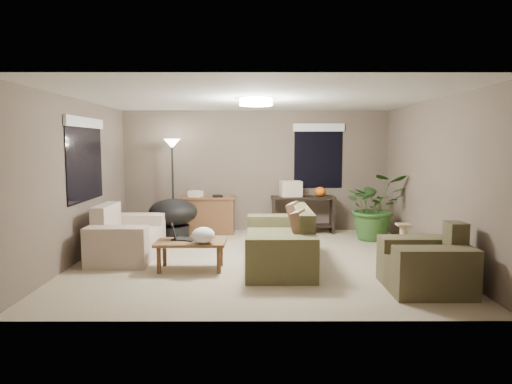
{
  "coord_description": "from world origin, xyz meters",
  "views": [
    {
      "loc": [
        -0.02,
        -7.01,
        1.81
      ],
      "look_at": [
        0.0,
        0.2,
        1.05
      ],
      "focal_mm": 32.0,
      "sensor_mm": 36.0,
      "label": 1
    }
  ],
  "objects_px": {
    "armchair": "(426,266)",
    "papasan_chair": "(173,217)",
    "coffee_table": "(191,245)",
    "cat_scratching_post": "(403,241)",
    "main_sofa": "(281,245)",
    "desk": "(208,215)",
    "loveseat": "(126,239)",
    "console_table": "(303,212)",
    "houseplant": "(375,214)",
    "floor_lamp": "(172,155)"
  },
  "relations": [
    {
      "from": "armchair",
      "to": "papasan_chair",
      "type": "distance_m",
      "value": 4.65
    },
    {
      "from": "coffee_table",
      "to": "cat_scratching_post",
      "type": "height_order",
      "value": "cat_scratching_post"
    },
    {
      "from": "coffee_table",
      "to": "cat_scratching_post",
      "type": "xyz_separation_m",
      "value": [
        3.38,
        0.96,
        -0.14
      ]
    },
    {
      "from": "main_sofa",
      "to": "coffee_table",
      "type": "distance_m",
      "value": 1.36
    },
    {
      "from": "armchair",
      "to": "desk",
      "type": "distance_m",
      "value": 4.75
    },
    {
      "from": "loveseat",
      "to": "console_table",
      "type": "xyz_separation_m",
      "value": [
        3.05,
        2.0,
        0.14
      ]
    },
    {
      "from": "coffee_table",
      "to": "houseplant",
      "type": "distance_m",
      "value": 3.83
    },
    {
      "from": "main_sofa",
      "to": "console_table",
      "type": "relative_size",
      "value": 1.69
    },
    {
      "from": "main_sofa",
      "to": "armchair",
      "type": "xyz_separation_m",
      "value": [
        1.74,
        -1.24,
        0.0
      ]
    },
    {
      "from": "main_sofa",
      "to": "houseplant",
      "type": "distance_m",
      "value": 2.59
    },
    {
      "from": "coffee_table",
      "to": "desk",
      "type": "relative_size",
      "value": 0.91
    },
    {
      "from": "coffee_table",
      "to": "papasan_chair",
      "type": "relative_size",
      "value": 0.95
    },
    {
      "from": "coffee_table",
      "to": "desk",
      "type": "distance_m",
      "value": 2.7
    },
    {
      "from": "coffee_table",
      "to": "main_sofa",
      "type": "bearing_deg",
      "value": 14.14
    },
    {
      "from": "floor_lamp",
      "to": "houseplant",
      "type": "distance_m",
      "value": 4.07
    },
    {
      "from": "armchair",
      "to": "papasan_chair",
      "type": "xyz_separation_m",
      "value": [
        -3.66,
        2.86,
        0.17
      ]
    },
    {
      "from": "coffee_table",
      "to": "houseplant",
      "type": "xyz_separation_m",
      "value": [
        3.2,
        2.1,
        0.14
      ]
    },
    {
      "from": "main_sofa",
      "to": "coffee_table",
      "type": "bearing_deg",
      "value": -165.86
    },
    {
      "from": "main_sofa",
      "to": "desk",
      "type": "xyz_separation_m",
      "value": [
        -1.35,
        2.37,
        0.08
      ]
    },
    {
      "from": "coffee_table",
      "to": "papasan_chair",
      "type": "bearing_deg",
      "value": 107.07
    },
    {
      "from": "armchair",
      "to": "coffee_table",
      "type": "distance_m",
      "value": 3.19
    },
    {
      "from": "coffee_table",
      "to": "cat_scratching_post",
      "type": "distance_m",
      "value": 3.51
    },
    {
      "from": "main_sofa",
      "to": "console_table",
      "type": "distance_m",
      "value": 2.5
    },
    {
      "from": "main_sofa",
      "to": "cat_scratching_post",
      "type": "relative_size",
      "value": 4.4
    },
    {
      "from": "console_table",
      "to": "floor_lamp",
      "type": "bearing_deg",
      "value": -174.73
    },
    {
      "from": "cat_scratching_post",
      "to": "floor_lamp",
      "type": "bearing_deg",
      "value": 159.03
    },
    {
      "from": "floor_lamp",
      "to": "desk",
      "type": "bearing_deg",
      "value": 15.15
    },
    {
      "from": "main_sofa",
      "to": "coffee_table",
      "type": "height_order",
      "value": "main_sofa"
    },
    {
      "from": "armchair",
      "to": "houseplant",
      "type": "distance_m",
      "value": 3.02
    },
    {
      "from": "loveseat",
      "to": "desk",
      "type": "xyz_separation_m",
      "value": [
        1.12,
        1.94,
        0.08
      ]
    },
    {
      "from": "armchair",
      "to": "desk",
      "type": "bearing_deg",
      "value": 130.5
    },
    {
      "from": "armchair",
      "to": "floor_lamp",
      "type": "relative_size",
      "value": 0.52
    },
    {
      "from": "desk",
      "to": "console_table",
      "type": "height_order",
      "value": "same"
    },
    {
      "from": "console_table",
      "to": "floor_lamp",
      "type": "relative_size",
      "value": 0.68
    },
    {
      "from": "houseplant",
      "to": "cat_scratching_post",
      "type": "bearing_deg",
      "value": -81.32
    },
    {
      "from": "coffee_table",
      "to": "console_table",
      "type": "height_order",
      "value": "console_table"
    },
    {
      "from": "loveseat",
      "to": "console_table",
      "type": "distance_m",
      "value": 3.65
    },
    {
      "from": "houseplant",
      "to": "cat_scratching_post",
      "type": "relative_size",
      "value": 2.54
    },
    {
      "from": "console_table",
      "to": "houseplant",
      "type": "bearing_deg",
      "value": -26.88
    },
    {
      "from": "desk",
      "to": "floor_lamp",
      "type": "distance_m",
      "value": 1.4
    },
    {
      "from": "armchair",
      "to": "desk",
      "type": "xyz_separation_m",
      "value": [
        -3.09,
        3.61,
        0.08
      ]
    },
    {
      "from": "papasan_chair",
      "to": "main_sofa",
      "type": "bearing_deg",
      "value": -40.11
    },
    {
      "from": "desk",
      "to": "cat_scratching_post",
      "type": "relative_size",
      "value": 2.2
    },
    {
      "from": "desk",
      "to": "cat_scratching_post",
      "type": "height_order",
      "value": "desk"
    },
    {
      "from": "console_table",
      "to": "cat_scratching_post",
      "type": "height_order",
      "value": "console_table"
    },
    {
      "from": "main_sofa",
      "to": "houseplant",
      "type": "height_order",
      "value": "houseplant"
    },
    {
      "from": "cat_scratching_post",
      "to": "loveseat",
      "type": "bearing_deg",
      "value": -177.53
    },
    {
      "from": "loveseat",
      "to": "coffee_table",
      "type": "distance_m",
      "value": 1.38
    },
    {
      "from": "cat_scratching_post",
      "to": "main_sofa",
      "type": "bearing_deg",
      "value": -163.04
    },
    {
      "from": "coffee_table",
      "to": "floor_lamp",
      "type": "xyz_separation_m",
      "value": [
        -0.7,
        2.52,
        1.24
      ]
    }
  ]
}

